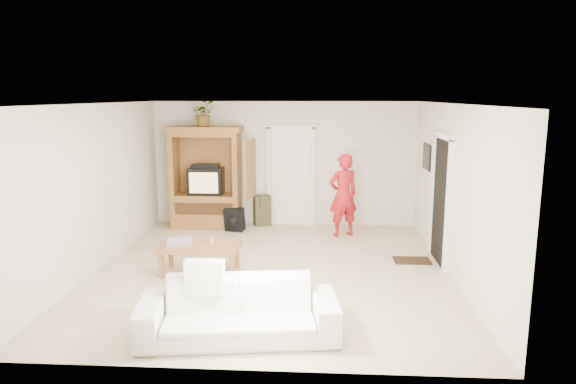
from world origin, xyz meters
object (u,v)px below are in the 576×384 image
sofa (239,310)px  coffee_table (200,248)px  armoire (207,184)px  man (343,195)px

sofa → coffee_table: 2.29m
armoire → coffee_table: 2.94m
armoire → man: size_ratio=1.30×
coffee_table → armoire: bearing=99.3°
coffee_table → sofa: bearing=-66.4°
armoire → coffee_table: bearing=-80.3°
man → coffee_table: (-2.30, -2.31, -0.41)m
man → sofa: 4.63m
armoire → coffee_table: (0.49, -2.85, -0.51)m
man → sofa: (-1.37, -4.40, -0.48)m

